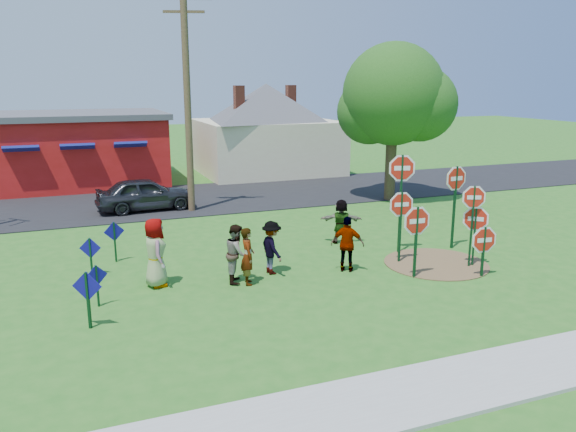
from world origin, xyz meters
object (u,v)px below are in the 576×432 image
Objects in this scene: stop_sign_d at (456,186)px; suv at (146,194)px; person_b at (248,256)px; leafy_tree at (396,100)px; stop_sign_c at (473,207)px; stop_sign_b at (402,178)px; stop_sign_a at (417,227)px; person_a at (155,253)px; utility_pole at (187,96)px.

stop_sign_d is 13.17m from suv.
person_b is 0.22× the size of leafy_tree.
leafy_tree reaches higher than stop_sign_c.
stop_sign_c is 0.36× the size of leafy_tree.
leafy_tree reaches higher than stop_sign_b.
leafy_tree is (5.17, 9.73, 3.18)m from stop_sign_a.
person_a is 9.65m from suv.
utility_pole is (2.80, 8.78, 3.99)m from person_a.
person_a is at bearing -107.69° from utility_pole.
stop_sign_b is 10.25m from utility_pole.
stop_sign_d is at bearing 90.34° from stop_sign_c.
stop_sign_c is 0.28× the size of utility_pole.
suv is (-6.10, 11.61, -0.77)m from stop_sign_a.
suv is at bearing 170.55° from leafy_tree.
person_a is at bearing -160.10° from stop_sign_b.
stop_sign_b is at bearing 143.67° from stop_sign_c.
person_a is (-9.16, 1.79, -0.91)m from stop_sign_c.
stop_sign_b reaches higher than person_b.
stop_sign_a is 0.85× the size of stop_sign_c.
person_a is at bearing 175.05° from stop_sign_d.
stop_sign_d is 11.61m from utility_pole.
stop_sign_d is 1.54× the size of person_a.
stop_sign_a is 11.47m from leafy_tree.
stop_sign_d is 0.31× the size of utility_pole.
utility_pole is (1.84, -0.83, 4.20)m from suv.
stop_sign_a is 4.86m from person_b.
utility_pole is (-7.11, 8.73, 2.81)m from stop_sign_d.
stop_sign_c is 1.38× the size of person_a.
person_a is 1.18× the size of person_b.
stop_sign_c is 0.63× the size of suv.
stop_sign_d is 1.82× the size of person_b.
leafy_tree is at bearing -60.79° from person_a.
stop_sign_a is 0.24× the size of utility_pole.
stop_sign_d reaches higher than person_a.
suv is (-6.97, 9.36, -1.74)m from stop_sign_b.
utility_pole is at bearing 143.54° from stop_sign_c.
stop_sign_b reaches higher than stop_sign_d.
stop_sign_b is 1.29× the size of stop_sign_c.
suv is (-1.45, 10.37, -0.06)m from person_b.
utility_pole is (0.39, 9.54, 4.14)m from person_b.
stop_sign_b is 0.36× the size of utility_pole.
stop_sign_b is at bearing 168.92° from stop_sign_d.
leafy_tree reaches higher than stop_sign_d.
stop_sign_a is at bearing -93.13° from stop_sign_b.
leafy_tree is (4.30, 7.48, 2.21)m from stop_sign_b.
stop_sign_a is 3.57m from stop_sign_d.
stop_sign_b is 1.77× the size of person_a.
stop_sign_c is 9.38m from person_a.
stop_sign_b is 5.86m from person_b.
stop_sign_d is 9.98m from person_a.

